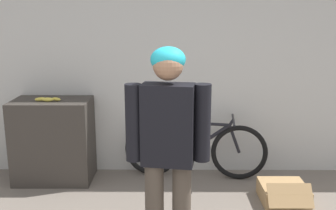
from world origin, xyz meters
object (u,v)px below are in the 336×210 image
banana (48,99)px  person (168,140)px  bicycle (195,149)px  cardboard_box (283,193)px

banana → person: bearing=-47.9°
bicycle → banana: 1.69m
bicycle → cardboard_box: 1.06m
bicycle → banana: (-1.57, -0.13, 0.60)m
banana → cardboard_box: size_ratio=0.57×
bicycle → cardboard_box: (0.84, -0.59, -0.25)m
person → banana: (-1.28, 1.41, -0.01)m
person → bicycle: bearing=88.3°
banana → cardboard_box: banana is taller
person → cardboard_box: (1.13, 0.95, -0.86)m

